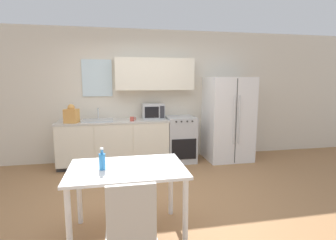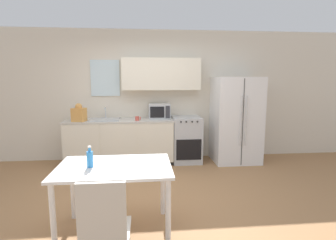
% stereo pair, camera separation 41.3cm
% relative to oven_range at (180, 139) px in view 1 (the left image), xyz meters
% --- Properties ---
extents(ground_plane, '(12.00, 12.00, 0.00)m').
position_rel_oven_range_xyz_m(ground_plane, '(-0.82, -1.66, -0.46)').
color(ground_plane, '#9E7047').
extents(wall_back, '(12.00, 0.38, 2.70)m').
position_rel_oven_range_xyz_m(wall_back, '(-0.78, 0.32, 0.95)').
color(wall_back, beige).
rests_on(wall_back, ground_plane).
extents(kitchen_counter, '(2.13, 0.66, 0.89)m').
position_rel_oven_range_xyz_m(kitchen_counter, '(-1.35, -0.00, -0.01)').
color(kitchen_counter, '#333333').
rests_on(kitchen_counter, ground_plane).
extents(oven_range, '(0.57, 0.66, 0.93)m').
position_rel_oven_range_xyz_m(oven_range, '(0.00, 0.00, 0.00)').
color(oven_range, '#B7BABC').
rests_on(oven_range, ground_plane).
extents(refrigerator, '(0.91, 0.82, 1.74)m').
position_rel_oven_range_xyz_m(refrigerator, '(1.01, -0.07, 0.40)').
color(refrigerator, white).
rests_on(refrigerator, ground_plane).
extents(kitchen_sink, '(0.58, 0.44, 0.23)m').
position_rel_oven_range_xyz_m(kitchen_sink, '(-1.65, 0.01, 0.44)').
color(kitchen_sink, '#B7BABC').
rests_on(kitchen_sink, kitchen_counter).
extents(microwave, '(0.43, 0.38, 0.30)m').
position_rel_oven_range_xyz_m(microwave, '(-0.55, 0.10, 0.58)').
color(microwave, '#B7BABC').
rests_on(microwave, kitchen_counter).
extents(coffee_mug, '(0.11, 0.08, 0.08)m').
position_rel_oven_range_xyz_m(coffee_mug, '(-0.99, -0.16, 0.47)').
color(coffee_mug, '#BF4C3F').
rests_on(coffee_mug, kitchen_counter).
extents(grocery_bag_0, '(0.28, 0.25, 0.35)m').
position_rel_oven_range_xyz_m(grocery_bag_0, '(-2.10, -0.14, 0.58)').
color(grocery_bag_0, '#DB994C').
rests_on(grocery_bag_0, kitchen_counter).
extents(dining_table, '(1.21, 0.82, 0.77)m').
position_rel_oven_range_xyz_m(dining_table, '(-1.20, -2.49, 0.20)').
color(dining_table, white).
rests_on(dining_table, ground_plane).
extents(dining_chair_near, '(0.40, 0.40, 0.93)m').
position_rel_oven_range_xyz_m(dining_chair_near, '(-1.20, -3.28, 0.07)').
color(dining_chair_near, beige).
rests_on(dining_chair_near, ground_plane).
extents(drink_bottle, '(0.07, 0.07, 0.23)m').
position_rel_oven_range_xyz_m(drink_bottle, '(-1.45, -2.51, 0.39)').
color(drink_bottle, '#338CD8').
rests_on(drink_bottle, dining_table).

